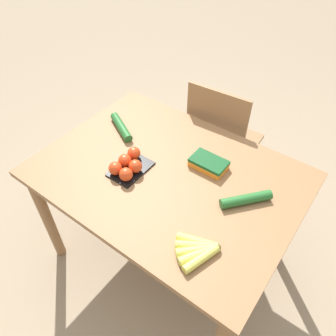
{
  "coord_description": "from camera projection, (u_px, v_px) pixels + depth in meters",
  "views": [
    {
      "loc": [
        0.67,
        -0.91,
        1.91
      ],
      "look_at": [
        0.0,
        0.0,
        0.8
      ],
      "focal_mm": 35.0,
      "sensor_mm": 36.0,
      "label": 1
    }
  ],
  "objects": [
    {
      "name": "ground_plane",
      "position": [
        168.0,
        254.0,
        2.15
      ],
      "size": [
        12.0,
        12.0,
        0.0
      ],
      "primitive_type": "plane",
      "color": "gray"
    },
    {
      "name": "dining_table",
      "position": [
        168.0,
        186.0,
        1.68
      ],
      "size": [
        1.27,
        0.93,
        0.77
      ],
      "color": "olive",
      "rests_on": "ground_plane"
    },
    {
      "name": "chair",
      "position": [
        220.0,
        143.0,
        2.18
      ],
      "size": [
        0.44,
        0.42,
        0.96
      ],
      "rotation": [
        0.0,
        0.0,
        3.2
      ],
      "color": "#8E6642",
      "rests_on": "ground_plane"
    },
    {
      "name": "banana_bunch",
      "position": [
        198.0,
        250.0,
        1.28
      ],
      "size": [
        0.18,
        0.18,
        0.04
      ],
      "color": "brown",
      "rests_on": "dining_table"
    },
    {
      "name": "tomato_pack",
      "position": [
        128.0,
        165.0,
        1.59
      ],
      "size": [
        0.15,
        0.21,
        0.08
      ],
      "color": "black",
      "rests_on": "dining_table"
    },
    {
      "name": "carrot_bag",
      "position": [
        209.0,
        163.0,
        1.62
      ],
      "size": [
        0.18,
        0.11,
        0.05
      ],
      "color": "orange",
      "rests_on": "dining_table"
    },
    {
      "name": "cucumber_near",
      "position": [
        246.0,
        199.0,
        1.46
      ],
      "size": [
        0.19,
        0.21,
        0.05
      ],
      "color": "#236028",
      "rests_on": "dining_table"
    },
    {
      "name": "cucumber_far",
      "position": [
        121.0,
        127.0,
        1.83
      ],
      "size": [
        0.23,
        0.15,
        0.05
      ],
      "color": "#236028",
      "rests_on": "dining_table"
    }
  ]
}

